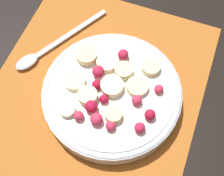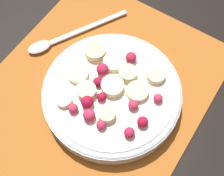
{
  "view_description": "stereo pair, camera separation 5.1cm",
  "coord_description": "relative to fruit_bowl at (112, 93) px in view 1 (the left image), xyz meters",
  "views": [
    {
      "loc": [
        0.2,
        0.11,
        0.5
      ],
      "look_at": [
        -0.02,
        0.03,
        0.04
      ],
      "focal_mm": 50.0,
      "sensor_mm": 36.0,
      "label": 1
    },
    {
      "loc": [
        0.18,
        0.16,
        0.5
      ],
      "look_at": [
        -0.02,
        0.03,
        0.04
      ],
      "focal_mm": 50.0,
      "sensor_mm": 36.0,
      "label": 2
    }
  ],
  "objects": [
    {
      "name": "fruit_bowl",
      "position": [
        0.0,
        0.0,
        0.0
      ],
      "size": [
        0.23,
        0.23,
        0.05
      ],
      "color": "silver",
      "rests_on": "placemat"
    },
    {
      "name": "placemat",
      "position": [
        0.02,
        -0.03,
        -0.02
      ],
      "size": [
        0.46,
        0.36,
        0.01
      ],
      "color": "#B26023",
      "rests_on": "ground_plane"
    },
    {
      "name": "ground_plane",
      "position": [
        0.02,
        -0.03,
        -0.03
      ],
      "size": [
        3.0,
        3.0,
        0.0
      ],
      "primitive_type": "plane",
      "color": "black"
    },
    {
      "name": "spoon",
      "position": [
        -0.05,
        -0.15,
        -0.02
      ],
      "size": [
        0.19,
        0.12,
        0.01
      ],
      "rotation": [
        0.0,
        0.0,
        5.77
      ],
      "color": "silver",
      "rests_on": "placemat"
    }
  ]
}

